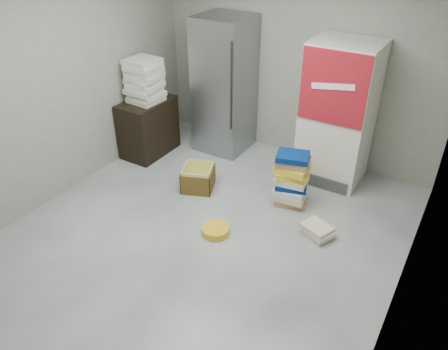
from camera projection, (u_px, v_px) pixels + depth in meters
The scene contains 10 objects.
ground at pixel (193, 246), 4.67m from camera, with size 5.00×5.00×0.00m, color #B5B5B0.
room_shell at pixel (185, 86), 3.72m from camera, with size 4.04×5.04×2.82m.
steel_fridge at pixel (224, 86), 6.11m from camera, with size 0.70×0.72×1.90m.
coke_cooler at pixel (338, 114), 5.40m from camera, with size 0.80×0.73×1.80m.
wood_shelf at pixel (148, 127), 6.24m from camera, with size 0.50×0.80×0.80m, color black.
supply_box_stack at pixel (144, 81), 5.87m from camera, with size 0.44×0.43×0.58m.
phonebook_stack_main at pixel (292, 179), 5.16m from camera, with size 0.45×0.41×0.69m.
phonebook_stack_side at pixel (318, 231), 4.78m from camera, with size 0.40×0.37×0.14m.
cardboard_box at pixel (198, 179), 5.56m from camera, with size 0.50×0.50×0.31m.
bucket_lid at pixel (215, 230), 4.83m from camera, with size 0.31×0.31×0.08m, color gold.
Camera 1 is at (2.14, -2.86, 3.12)m, focal length 35.00 mm.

